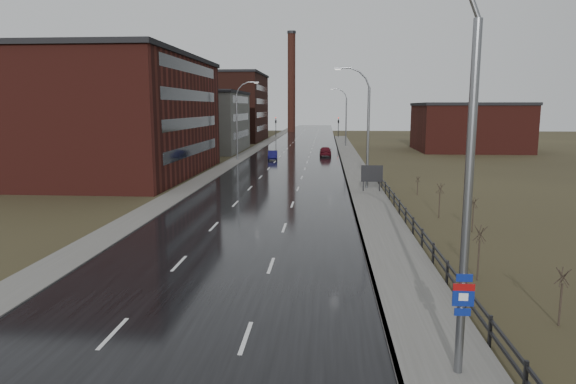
% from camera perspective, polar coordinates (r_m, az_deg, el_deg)
% --- Properties ---
extents(road, '(14.00, 300.00, 0.06)m').
position_cam_1_polar(road, '(72.67, 0.33, 3.33)').
color(road, black).
rests_on(road, ground).
extents(sidewalk_right, '(3.20, 180.00, 0.18)m').
position_cam_1_polar(sidewalk_right, '(47.85, 8.59, 0.12)').
color(sidewalk_right, '#595651').
rests_on(sidewalk_right, ground).
extents(curb_right, '(0.16, 180.00, 0.18)m').
position_cam_1_polar(curb_right, '(47.76, 6.77, 0.14)').
color(curb_right, slate).
rests_on(curb_right, ground).
extents(sidewalk_left, '(2.40, 260.00, 0.12)m').
position_cam_1_polar(sidewalk_left, '(73.68, -6.06, 3.39)').
color(sidewalk_left, '#595651').
rests_on(sidewalk_left, ground).
extents(warehouse_near, '(22.44, 28.56, 13.50)m').
position_cam_1_polar(warehouse_near, '(62.71, -20.38, 7.95)').
color(warehouse_near, '#471914').
rests_on(warehouse_near, ground).
extents(warehouse_mid, '(16.32, 20.40, 10.50)m').
position_cam_1_polar(warehouse_mid, '(92.99, -10.12, 7.75)').
color(warehouse_mid, slate).
rests_on(warehouse_mid, ground).
extents(warehouse_far, '(26.52, 24.48, 15.50)m').
position_cam_1_polar(warehouse_far, '(123.29, -8.97, 9.32)').
color(warehouse_far, '#331611').
rests_on(warehouse_far, ground).
extents(building_right, '(18.36, 16.32, 8.50)m').
position_cam_1_polar(building_right, '(97.52, 19.46, 6.84)').
color(building_right, '#471914').
rests_on(building_right, ground).
extents(smokestack, '(2.70, 2.70, 30.70)m').
position_cam_1_polar(smokestack, '(162.65, 0.39, 12.15)').
color(smokestack, '#331611').
rests_on(smokestack, ground).
extents(streetlight_main, '(3.91, 0.29, 12.11)m').
position_cam_1_polar(streetlight_main, '(14.63, 18.28, 2.37)').
color(streetlight_main, slate).
rests_on(streetlight_main, ground).
extents(streetlight_right_mid, '(3.36, 0.28, 11.35)m').
position_cam_1_polar(streetlight_right_mid, '(48.26, 8.55, 7.06)').
color(streetlight_right_mid, slate).
rests_on(streetlight_right_mid, ground).
extents(streetlight_left, '(3.36, 0.28, 11.35)m').
position_cam_1_polar(streetlight_left, '(75.18, -5.48, 7.93)').
color(streetlight_left, slate).
rests_on(streetlight_left, ground).
extents(streetlight_right_far, '(3.36, 0.28, 11.35)m').
position_cam_1_polar(streetlight_right_far, '(102.17, 6.31, 8.30)').
color(streetlight_right_far, slate).
rests_on(streetlight_right_far, ground).
extents(guardrail, '(0.10, 53.05, 1.10)m').
position_cam_1_polar(guardrail, '(31.66, 13.94, -3.68)').
color(guardrail, black).
rests_on(guardrail, ground).
extents(shrub_b, '(0.51, 0.54, 2.14)m').
position_cam_1_polar(shrub_b, '(20.93, 28.08, -10.11)').
color(shrub_b, '#382D23').
rests_on(shrub_b, ground).
extents(shrub_c, '(0.60, 0.63, 2.52)m').
position_cam_1_polar(shrub_c, '(24.65, 20.45, -6.22)').
color(shrub_c, '#382D23').
rests_on(shrub_c, ground).
extents(shrub_d, '(0.52, 0.55, 2.19)m').
position_cam_1_polar(shrub_d, '(33.99, 19.87, -2.30)').
color(shrub_d, '#382D23').
rests_on(shrub_d, ground).
extents(shrub_e, '(0.59, 0.62, 2.48)m').
position_cam_1_polar(shrub_e, '(37.52, 16.49, -0.82)').
color(shrub_e, '#382D23').
rests_on(shrub_e, ground).
extents(shrub_f, '(0.41, 0.43, 1.70)m').
position_cam_1_polar(shrub_f, '(46.82, 14.20, 0.73)').
color(shrub_f, '#382D23').
rests_on(shrub_f, ground).
extents(billboard, '(1.95, 0.17, 2.55)m').
position_cam_1_polar(billboard, '(47.03, 9.31, 1.94)').
color(billboard, black).
rests_on(billboard, ground).
extents(traffic_light_left, '(0.58, 2.73, 5.30)m').
position_cam_1_polar(traffic_light_left, '(132.76, -1.36, 8.06)').
color(traffic_light_left, black).
rests_on(traffic_light_left, ground).
extents(traffic_light_right, '(0.58, 2.73, 5.30)m').
position_cam_1_polar(traffic_light_right, '(132.17, 5.62, 8.01)').
color(traffic_light_right, black).
rests_on(traffic_light_right, ground).
extents(car_near, '(1.71, 4.04, 1.30)m').
position_cam_1_polar(car_near, '(76.24, -1.71, 4.08)').
color(car_near, '#0E0D42').
rests_on(car_near, ground).
extents(car_far, '(1.90, 4.62, 1.57)m').
position_cam_1_polar(car_far, '(81.90, 4.18, 4.52)').
color(car_far, '#520D17').
rests_on(car_far, ground).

